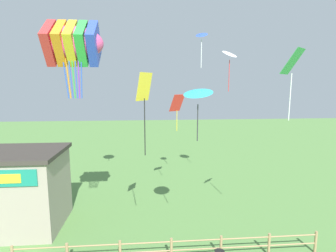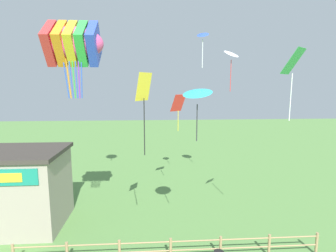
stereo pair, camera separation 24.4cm
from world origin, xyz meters
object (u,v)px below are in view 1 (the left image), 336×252
object	(u,v)px
seaside_building	(6,190)
kite_blue_delta	(202,37)
kite_red_diamond	(177,105)
kite_green_diamond	(292,68)
kite_white_delta	(230,55)
kite_rainbow_parafoil	(73,43)
kite_yellow_diamond	(144,95)
kite_cyan_delta	(198,93)

from	to	relation	value
seaside_building	kite_blue_delta	world-z (taller)	kite_blue_delta
kite_red_diamond	seaside_building	bearing A→B (deg)	-164.67
seaside_building	kite_green_diamond	bearing A→B (deg)	-12.97
kite_green_diamond	kite_blue_delta	xyz separation A→B (m)	(-3.28, 5.44, 2.34)
kite_blue_delta	kite_white_delta	bearing A→B (deg)	35.58
kite_rainbow_parafoil	kite_green_diamond	world-z (taller)	kite_rainbow_parafoil
kite_white_delta	kite_green_diamond	size ratio (longest dim) A/B	0.91
kite_red_diamond	kite_white_delta	world-z (taller)	kite_white_delta
kite_yellow_diamond	kite_blue_delta	bearing A→B (deg)	53.37
kite_cyan_delta	kite_white_delta	bearing A→B (deg)	63.13
kite_rainbow_parafoil	kite_yellow_diamond	xyz separation A→B (m)	(3.39, -0.75, -2.46)
seaside_building	kite_rainbow_parafoil	xyz separation A→B (m)	(5.02, -2.46, 8.23)
seaside_building	kite_rainbow_parafoil	distance (m)	9.95
kite_white_delta	kite_blue_delta	size ratio (longest dim) A/B	1.31
kite_green_diamond	kite_cyan_delta	size ratio (longest dim) A/B	1.35
seaside_building	kite_red_diamond	world-z (taller)	kite_red_diamond
kite_green_diamond	kite_blue_delta	bearing A→B (deg)	121.08
kite_green_diamond	kite_cyan_delta	bearing A→B (deg)	-175.98
kite_red_diamond	kite_green_diamond	xyz separation A→B (m)	(4.77, -6.50, 2.25)
kite_red_diamond	kite_green_diamond	size ratio (longest dim) A/B	0.78
kite_yellow_diamond	kite_white_delta	bearing A→B (deg)	47.56
kite_red_diamond	kite_blue_delta	size ratio (longest dim) A/B	1.12
seaside_building	kite_cyan_delta	world-z (taller)	kite_cyan_delta
kite_blue_delta	kite_cyan_delta	xyz separation A→B (m)	(-1.32, -5.76, -3.52)
kite_cyan_delta	kite_green_diamond	bearing A→B (deg)	4.02
kite_yellow_diamond	kite_blue_delta	size ratio (longest dim) A/B	1.69
kite_rainbow_parafoil	kite_red_diamond	world-z (taller)	kite_rainbow_parafoil
kite_yellow_diamond	kite_green_diamond	xyz separation A→B (m)	(7.06, -0.36, 1.32)
kite_rainbow_parafoil	kite_blue_delta	distance (m)	8.46
kite_red_diamond	kite_blue_delta	distance (m)	4.93
kite_yellow_diamond	kite_white_delta	size ratio (longest dim) A/B	1.29
kite_red_diamond	kite_white_delta	xyz separation A→B (m)	(4.00, 0.74, 3.66)
kite_rainbow_parafoil	kite_red_diamond	distance (m)	8.54
kite_red_diamond	kite_cyan_delta	xyz separation A→B (m)	(0.17, -6.82, 1.06)
kite_yellow_diamond	kite_red_diamond	distance (m)	6.62
seaside_building	kite_blue_delta	bearing A→B (deg)	8.74
kite_white_delta	kite_blue_delta	bearing A→B (deg)	-144.42
kite_green_diamond	kite_yellow_diamond	bearing A→B (deg)	177.10
kite_cyan_delta	kite_yellow_diamond	bearing A→B (deg)	164.54
kite_rainbow_parafoil	kite_yellow_diamond	size ratio (longest dim) A/B	0.94
kite_yellow_diamond	kite_rainbow_parafoil	bearing A→B (deg)	167.54
kite_yellow_diamond	kite_cyan_delta	bearing A→B (deg)	-15.46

